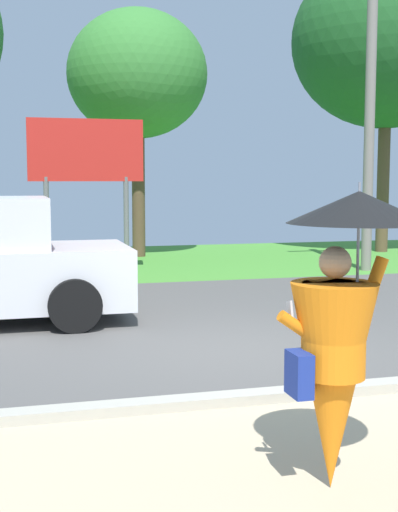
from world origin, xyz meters
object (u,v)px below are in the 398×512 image
object	(u,v)px
monk_pedestrian	(339,334)
roadside_billboard	(86,161)
utility_pole	(370,96)
tree_left_far	(137,75)
tree_right_mid	(387,41)

from	to	relation	value
monk_pedestrian	roadside_billboard	world-z (taller)	roadside_billboard
utility_pole	roadside_billboard	bearing A→B (deg)	169.66
monk_pedestrian	tree_left_far	world-z (taller)	tree_left_far
tree_right_mid	utility_pole	bearing A→B (deg)	-123.87
tree_right_mid	tree_left_far	bearing A→B (deg)	175.38
roadside_billboard	tree_right_mid	distance (m)	10.02
monk_pedestrian	roadside_billboard	xyz separation A→B (m)	(-0.46, 11.83, 1.45)
utility_pole	monk_pedestrian	bearing A→B (deg)	-119.23
monk_pedestrian	roadside_billboard	distance (m)	11.93
roadside_billboard	monk_pedestrian	bearing A→B (deg)	-87.78
roadside_billboard	utility_pole	bearing A→B (deg)	-10.34
tree_right_mid	roadside_billboard	bearing A→B (deg)	-163.64
tree_left_far	roadside_billboard	bearing A→B (deg)	-118.72
roadside_billboard	tree_right_mid	xyz separation A→B (m)	(8.98, 2.64, 3.57)
utility_pole	tree_left_far	distance (m)	6.47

